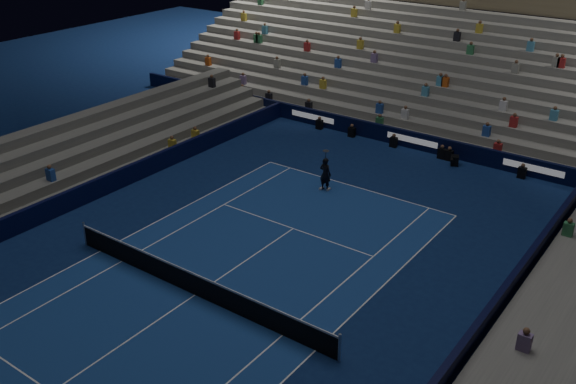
{
  "coord_description": "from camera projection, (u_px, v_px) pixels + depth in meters",
  "views": [
    {
      "loc": [
        14.78,
        -14.42,
        14.14
      ],
      "look_at": [
        0.0,
        6.0,
        2.0
      ],
      "focal_mm": 40.26,
      "sensor_mm": 36.0,
      "label": 1
    }
  ],
  "objects": [
    {
      "name": "tennis_player",
      "position": [
        325.0,
        174.0,
        32.44
      ],
      "size": [
        0.65,
        0.43,
        1.76
      ],
      "primitive_type": "imported",
      "rotation": [
        0.0,
        0.0,
        3.12
      ],
      "color": "black",
      "rests_on": "ground"
    },
    {
      "name": "sponsor_barrier_west",
      "position": [
        39.0,
        214.0,
        29.37
      ],
      "size": [
        0.25,
        37.0,
        1.0
      ],
      "primitive_type": "cube",
      "color": "black",
      "rests_on": "ground"
    },
    {
      "name": "broadcast_camera",
      "position": [
        454.0,
        160.0,
        35.55
      ],
      "size": [
        0.57,
        0.93,
        0.54
      ],
      "color": "black",
      "rests_on": "ground"
    },
    {
      "name": "court_surface",
      "position": [
        195.0,
        295.0,
        24.46
      ],
      "size": [
        10.97,
        23.77,
        0.01
      ],
      "primitive_type": "cube",
      "color": "navy",
      "rests_on": "ground"
    },
    {
      "name": "tennis_net",
      "position": [
        195.0,
        284.0,
        24.25
      ],
      "size": [
        12.9,
        0.1,
        1.1
      ],
      "color": "#B2B2B7",
      "rests_on": "ground"
    },
    {
      "name": "grandstand_main",
      "position": [
        479.0,
        59.0,
        43.36
      ],
      "size": [
        44.0,
        15.2,
        11.2
      ],
      "color": "slate",
      "rests_on": "ground"
    },
    {
      "name": "sponsor_barrier_far",
      "position": [
        413.0,
        140.0,
        37.75
      ],
      "size": [
        44.0,
        0.25,
        1.0
      ],
      "primitive_type": "cube",
      "color": "black",
      "rests_on": "ground"
    },
    {
      "name": "ground",
      "position": [
        195.0,
        295.0,
        24.47
      ],
      "size": [
        90.0,
        90.0,
        0.0
      ],
      "primitive_type": "plane",
      "color": "#0C1E4B",
      "rests_on": "ground"
    }
  ]
}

